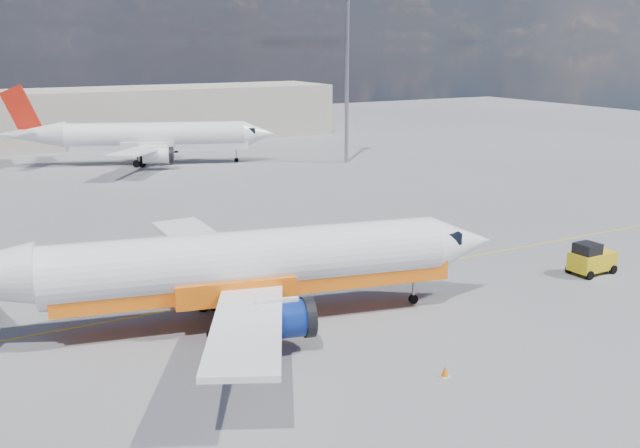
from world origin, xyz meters
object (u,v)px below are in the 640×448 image
main_jet (230,266)px  traffic_cone (445,371)px  second_jet (148,138)px  gse_tug (591,259)px

main_jet → traffic_cone: main_jet is taller
main_jet → second_jet: (10.43, 53.39, 0.06)m
second_jet → traffic_cone: (-4.36, -63.91, -3.02)m
gse_tug → traffic_cone: size_ratio=5.48×
second_jet → traffic_cone: second_jet is taller
second_jet → gse_tug: bearing=-55.8°
main_jet → gse_tug: bearing=4.1°
second_jet → traffic_cone: 64.13m
main_jet → traffic_cone: size_ratio=57.61×
main_jet → traffic_cone: 12.50m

